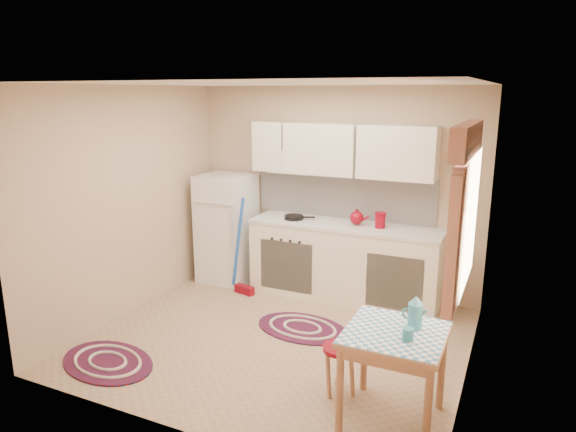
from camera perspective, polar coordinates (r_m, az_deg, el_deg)
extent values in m
plane|color=tan|center=(5.33, -1.13, -13.46)|extent=(3.60, 3.60, 0.00)
cube|color=silver|center=(4.74, -1.28, 14.51)|extent=(3.60, 3.20, 0.04)
cube|color=tan|center=(6.33, 5.16, 2.87)|extent=(3.60, 0.04, 2.50)
cube|color=tan|center=(3.58, -12.55, -5.92)|extent=(3.60, 0.04, 2.50)
cube|color=tan|center=(5.89, -17.16, 1.49)|extent=(0.04, 3.20, 2.50)
cube|color=tan|center=(4.43, 20.24, -2.65)|extent=(0.04, 3.20, 2.50)
cube|color=silver|center=(6.29, 6.18, 2.26)|extent=(2.25, 0.03, 0.55)
cube|color=white|center=(6.06, 5.86, 7.35)|extent=(2.25, 0.33, 0.60)
cube|color=white|center=(3.83, 19.58, -0.44)|extent=(0.04, 0.85, 0.95)
cube|color=white|center=(6.72, -6.80, -1.36)|extent=(0.65, 0.60, 1.40)
cube|color=white|center=(6.18, 6.26, -5.19)|extent=(2.25, 0.60, 0.88)
cube|color=silver|center=(6.05, 6.38, -1.06)|extent=(2.27, 0.62, 0.04)
cylinder|color=black|center=(6.22, 0.65, -0.14)|extent=(0.30, 0.30, 0.05)
cylinder|color=maroon|center=(5.91, 10.21, -0.54)|extent=(0.15, 0.15, 0.16)
cube|color=tan|center=(4.08, 11.56, -17.09)|extent=(0.72, 0.72, 0.72)
cylinder|color=maroon|center=(4.41, 5.82, -16.65)|extent=(0.37, 0.37, 0.42)
cylinder|color=teal|center=(3.79, 13.18, -12.74)|extent=(0.09, 0.09, 0.10)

